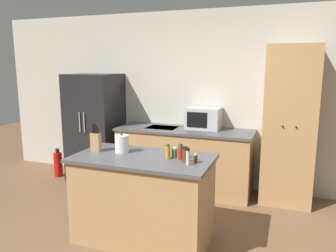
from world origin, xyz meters
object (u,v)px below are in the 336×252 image
pantry_cabinet (289,126)px  fire_extinguisher (58,164)px  spice_bottle_pale_salt (168,152)px  kettle (122,144)px  refrigerator (95,127)px  spice_bottle_tall_dark (188,157)px  spice_bottle_orange_cap (196,158)px  knife_block (96,141)px  spice_bottle_amber_oil (180,152)px  microwave (204,118)px  spice_bottle_green_herb (185,155)px  spice_bottle_short_red (174,153)px

pantry_cabinet → fire_extinguisher: 3.63m
spice_bottle_pale_salt → kettle: 0.54m
refrigerator → spice_bottle_tall_dark: 2.59m
spice_bottle_orange_cap → knife_block: bearing=178.7°
refrigerator → pantry_cabinet: bearing=1.3°
refrigerator → spice_bottle_amber_oil: size_ratio=10.74×
microwave → spice_bottle_tall_dark: bearing=-80.5°
pantry_cabinet → fire_extinguisher: bearing=-176.1°
spice_bottle_green_herb → fire_extinguisher: (-2.61, 1.34, -0.77)m
kettle → spice_bottle_short_red: bearing=-0.4°
microwave → spice_bottle_green_herb: microwave is taller
fire_extinguisher → knife_block: bearing=-39.2°
spice_bottle_short_red → spice_bottle_pale_salt: bearing=-132.7°
fire_extinguisher → spice_bottle_amber_oil: bearing=-26.6°
pantry_cabinet → knife_block: bearing=-141.4°
spice_bottle_pale_salt → microwave: bearing=91.6°
refrigerator → knife_block: (0.96, -1.48, 0.18)m
knife_block → spice_bottle_tall_dark: knife_block is taller
microwave → knife_block: microwave is taller
pantry_cabinet → spice_bottle_tall_dark: size_ratio=12.84×
pantry_cabinet → kettle: pantry_cabinet is taller
spice_bottle_tall_dark → fire_extinguisher: 3.11m
spice_bottle_tall_dark → spice_bottle_amber_oil: 0.20m
spice_bottle_green_herb → spice_bottle_pale_salt: spice_bottle_pale_salt is taller
spice_bottle_short_red → spice_bottle_orange_cap: spice_bottle_short_red is taller
knife_block → spice_bottle_pale_salt: knife_block is taller
refrigerator → microwave: 1.76m
knife_block → spice_bottle_green_herb: (1.02, -0.04, -0.04)m
microwave → kettle: size_ratio=2.30×
knife_block → spice_bottle_orange_cap: knife_block is taller
pantry_cabinet → spice_bottle_pale_salt: pantry_cabinet is taller
spice_bottle_amber_oil → fire_extinguisher: size_ratio=0.33×
spice_bottle_green_herb → fire_extinguisher: bearing=152.7°
spice_bottle_tall_dark → spice_bottle_pale_salt: spice_bottle_tall_dark is taller
pantry_cabinet → spice_bottle_amber_oil: size_ratio=13.23×
spice_bottle_green_herb → refrigerator: bearing=142.5°
spice_bottle_short_red → spice_bottle_green_herb: spice_bottle_green_herb is taller
pantry_cabinet → spice_bottle_orange_cap: (-0.82, -1.57, -0.09)m
pantry_cabinet → fire_extinguisher: pantry_cabinet is taller
spice_bottle_short_red → spice_bottle_pale_salt: 0.08m
knife_block → spice_bottle_amber_oil: 0.94m
spice_bottle_green_herb → spice_bottle_pale_salt: (-0.20, 0.04, 0.00)m
spice_bottle_tall_dark → spice_bottle_short_red: bearing=138.5°
microwave → knife_block: 1.79m
spice_bottle_pale_salt → fire_extinguisher: spice_bottle_pale_salt is taller
knife_block → fire_extinguisher: size_ratio=0.65×
knife_block → fire_extinguisher: bearing=140.8°
knife_block → spice_bottle_pale_salt: bearing=-0.1°
microwave → spice_bottle_orange_cap: size_ratio=5.54×
spice_bottle_orange_cap → kettle: 0.84m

